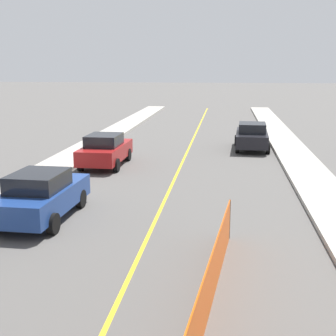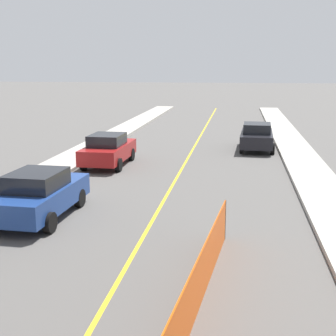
{
  "view_description": "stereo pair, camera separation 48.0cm",
  "coord_description": "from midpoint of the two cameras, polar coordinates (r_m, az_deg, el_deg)",
  "views": [
    {
      "loc": [
        2.16,
        12.86,
        4.88
      ],
      "look_at": [
        -0.0,
        30.37,
        1.0
      ],
      "focal_mm": 50.0,
      "sensor_mm": 36.0,
      "label": 1
    },
    {
      "loc": [
        2.64,
        12.92,
        4.88
      ],
      "look_at": [
        -0.0,
        30.37,
        1.0
      ],
      "focal_mm": 50.0,
      "sensor_mm": 36.0,
      "label": 2
    }
  ],
  "objects": [
    {
      "name": "sidewalk_right",
      "position": [
        21.73,
        16.32,
        -0.86
      ],
      "size": [
        1.97,
        67.57,
        0.17
      ],
      "color": "#ADA89E",
      "rests_on": "ground_plane"
    },
    {
      "name": "parked_car_curb_far",
      "position": [
        28.02,
        9.7,
        3.85
      ],
      "size": [
        1.98,
        4.37,
        1.59
      ],
      "rotation": [
        0.0,
        0.0,
        -0.04
      ],
      "color": "black",
      "rests_on": "ground_plane"
    },
    {
      "name": "sidewalk_left",
      "position": [
        23.01,
        -14.43,
        -0.03
      ],
      "size": [
        1.97,
        67.57,
        0.17
      ],
      "color": "#ADA89E",
      "rests_on": "ground_plane"
    },
    {
      "name": "parked_car_curb_mid",
      "position": [
        23.32,
        -8.25,
        2.2
      ],
      "size": [
        1.94,
        4.33,
        1.59
      ],
      "rotation": [
        0.0,
        0.0,
        -0.02
      ],
      "color": "maroon",
      "rests_on": "ground_plane"
    },
    {
      "name": "safety_mesh_fence",
      "position": [
        9.67,
        3.7,
        -14.01
      ],
      "size": [
        0.85,
        8.36,
        1.17
      ],
      "rotation": [
        0.0,
        0.0,
        1.47
      ],
      "color": "#EF560C",
      "rests_on": "ground_plane"
    },
    {
      "name": "parked_car_curb_near",
      "position": [
        15.64,
        -16.05,
        -3.21
      ],
      "size": [
        1.96,
        4.36,
        1.59
      ],
      "rotation": [
        0.0,
        0.0,
        -0.04
      ],
      "color": "navy",
      "rests_on": "ground_plane"
    },
    {
      "name": "lane_stripe",
      "position": [
        21.59,
        0.49,
        -0.65
      ],
      "size": [
        0.12,
        67.57,
        0.01
      ],
      "color": "gold",
      "rests_on": "ground_plane"
    }
  ]
}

